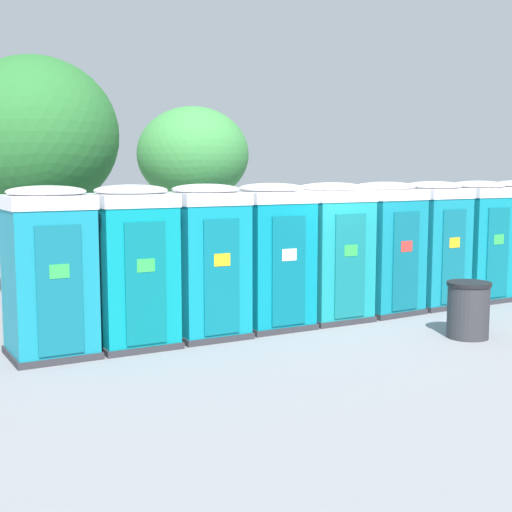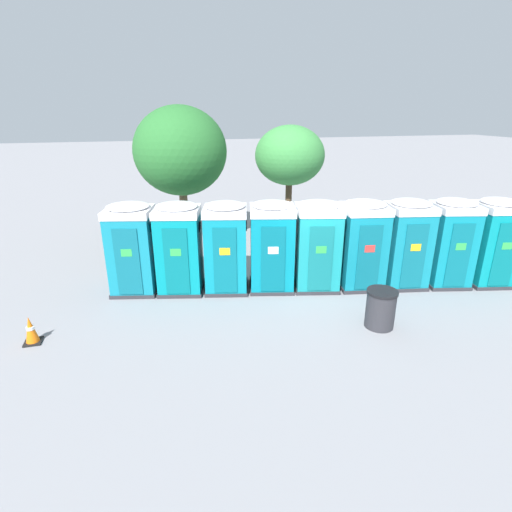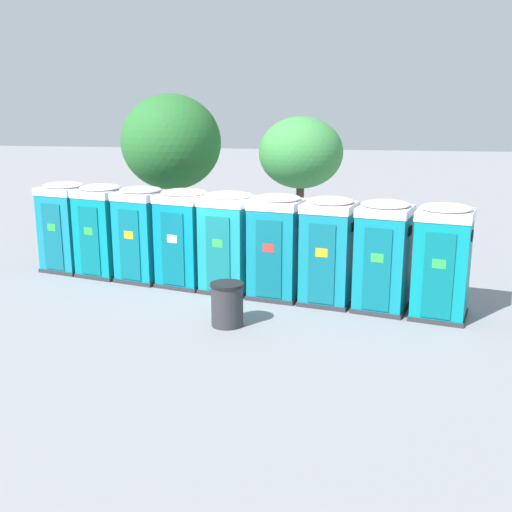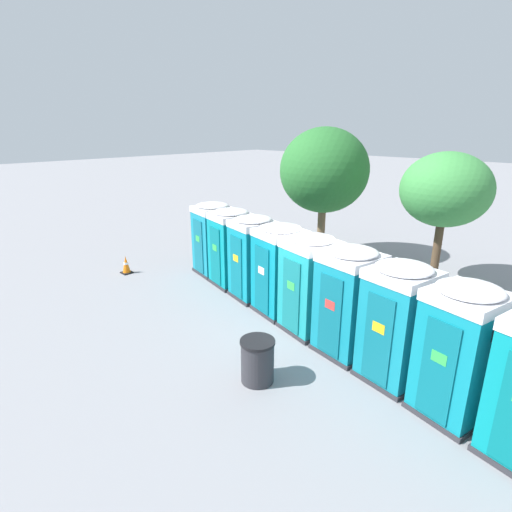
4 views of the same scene
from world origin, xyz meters
name	(u,v)px [view 1 (image 1 of 4)]	position (x,y,z in m)	size (l,w,h in m)	color
ground_plane	(322,317)	(0.00, 0.00, 0.00)	(120.00, 120.00, 0.00)	gray
portapotty_0	(49,271)	(-5.09, 0.82, 1.28)	(1.46, 1.44, 2.54)	#2D2D33
portapotty_1	(133,265)	(-3.84, 0.53, 1.28)	(1.46, 1.45, 2.54)	#2D2D33
portapotty_2	(206,260)	(-2.58, 0.26, 1.28)	(1.43, 1.44, 2.54)	#2D2D33
portapotty_3	(271,255)	(-1.31, 0.02, 1.28)	(1.48, 1.45, 2.54)	#2D2D33
portapotty_4	(331,251)	(-0.05, -0.27, 1.28)	(1.48, 1.45, 2.54)	#2D2D33
portapotty_5	(385,247)	(1.21, -0.52, 1.28)	(1.41, 1.39, 2.54)	#2D2D33
portapotty_6	(432,243)	(2.48, -0.75, 1.28)	(1.38, 1.39, 2.54)	#2D2D33
portapotty_7	(477,240)	(3.74, -1.01, 1.28)	(1.40, 1.43, 2.54)	#2D2D33
street_tree_0	(193,155)	(1.01, 5.25, 3.13)	(2.76, 2.76, 4.32)	#4C3826
street_tree_1	(36,136)	(-3.30, 4.84, 3.45)	(3.33, 3.33, 5.04)	brown
trash_can	(468,310)	(0.52, -2.77, 0.47)	(0.72, 0.72, 0.93)	#2D2D33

